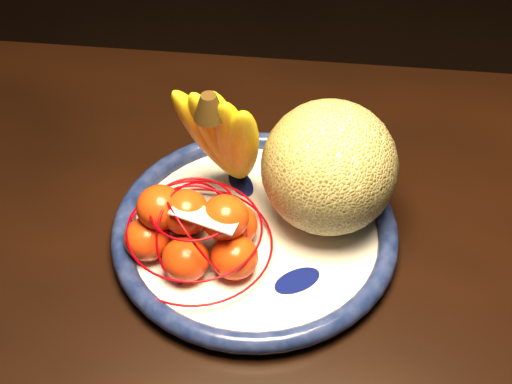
# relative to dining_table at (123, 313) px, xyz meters

# --- Properties ---
(dining_table) EXTENTS (1.43, 0.87, 0.70)m
(dining_table) POSITION_rel_dining_table_xyz_m (0.00, 0.00, 0.00)
(dining_table) COLOR black
(dining_table) RESTS_ON ground
(fruit_bowl) EXTENTS (0.33, 0.33, 0.03)m
(fruit_bowl) POSITION_rel_dining_table_xyz_m (0.15, 0.07, 0.09)
(fruit_bowl) COLOR white
(fruit_bowl) RESTS_ON dining_table
(cantaloupe) EXTENTS (0.15, 0.15, 0.15)m
(cantaloupe) POSITION_rel_dining_table_xyz_m (0.23, 0.11, 0.16)
(cantaloupe) COLOR olive
(cantaloupe) RESTS_ON fruit_bowl
(banana_bunch) EXTENTS (0.12, 0.12, 0.19)m
(banana_bunch) POSITION_rel_dining_table_xyz_m (0.11, 0.13, 0.18)
(banana_bunch) COLOR yellow
(banana_bunch) RESTS_ON fruit_bowl
(mandarin_bag) EXTENTS (0.21, 0.21, 0.11)m
(mandarin_bag) POSITION_rel_dining_table_xyz_m (0.09, 0.03, 0.12)
(mandarin_bag) COLOR #F03D0A
(mandarin_bag) RESTS_ON fruit_bowl
(price_tag) EXTENTS (0.08, 0.04, 0.01)m
(price_tag) POSITION_rel_dining_table_xyz_m (0.10, 0.02, 0.16)
(price_tag) COLOR white
(price_tag) RESTS_ON mandarin_bag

